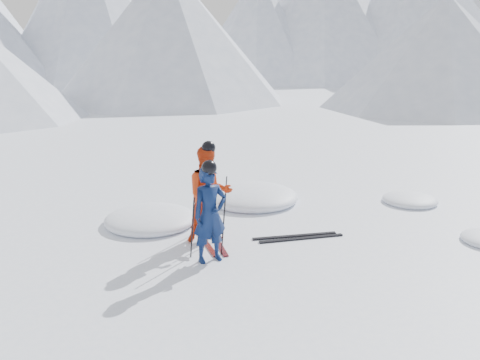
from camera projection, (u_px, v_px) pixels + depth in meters
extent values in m
plane|color=white|center=(343.00, 238.00, 9.89)|extent=(160.00, 160.00, 0.00)
cone|color=#B2BCD1|center=(87.00, 5.00, 45.73)|extent=(23.96, 23.96, 14.35)
cone|color=#B2BCD1|center=(164.00, 24.00, 57.08)|extent=(17.69, 17.69, 11.93)
cone|color=#B2BCD1|center=(258.00, 27.00, 50.77)|extent=(19.63, 19.63, 10.85)
cone|color=#B2BCD1|center=(322.00, 12.00, 53.73)|extent=(23.31, 23.31, 14.15)
cone|color=#B2BCD1|center=(416.00, 8.00, 53.30)|extent=(28.94, 28.94, 14.88)
cone|color=#B2BCD1|center=(442.00, 52.00, 29.52)|extent=(14.00, 14.00, 6.50)
cone|color=#B2BCD1|center=(167.00, 32.00, 33.29)|extent=(16.00, 16.00, 9.00)
imported|color=#0B1B44|center=(210.00, 215.00, 8.66)|extent=(0.72, 0.61, 1.69)
imported|color=red|center=(209.00, 195.00, 9.55)|extent=(1.00, 0.85, 1.83)
cylinder|color=black|center=(193.00, 228.00, 8.84)|extent=(0.11, 0.08, 1.12)
cylinder|color=black|center=(224.00, 225.00, 8.99)|extent=(0.11, 0.07, 1.12)
cylinder|color=black|center=(193.00, 207.00, 9.84)|extent=(0.12, 0.10, 1.22)
cylinder|color=black|center=(225.00, 207.00, 9.80)|extent=(0.12, 0.09, 1.22)
cube|color=black|center=(204.00, 240.00, 9.77)|extent=(0.46, 1.68, 0.03)
cube|color=black|center=(216.00, 239.00, 9.79)|extent=(0.34, 1.69, 0.03)
cube|color=black|center=(295.00, 236.00, 9.97)|extent=(1.70, 0.26, 0.03)
cube|color=black|center=(301.00, 238.00, 9.83)|extent=(1.70, 0.32, 0.03)
ellipsoid|color=white|center=(151.00, 223.00, 10.71)|extent=(1.93, 1.93, 0.42)
ellipsoid|color=white|center=(410.00, 202.00, 12.14)|extent=(1.29, 1.29, 0.28)
ellipsoid|color=white|center=(252.00, 201.00, 12.26)|extent=(2.22, 2.22, 0.49)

